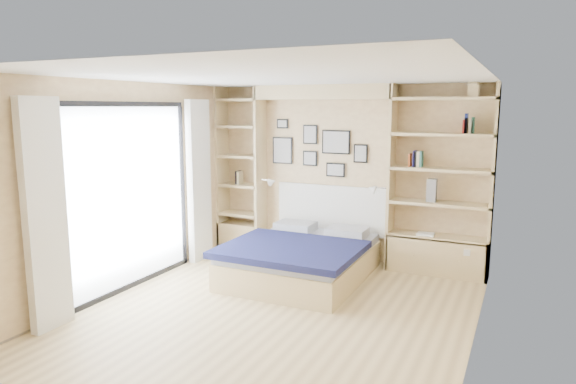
% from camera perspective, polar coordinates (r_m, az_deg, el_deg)
% --- Properties ---
extents(ground, '(4.50, 4.50, 0.00)m').
position_cam_1_polar(ground, '(5.72, -1.23, -13.17)').
color(ground, '#D1B67E').
rests_on(ground, ground).
extents(room_shell, '(4.50, 4.50, 4.50)m').
position_cam_1_polar(room_shell, '(6.91, 1.46, 0.10)').
color(room_shell, '#D9BA85').
rests_on(room_shell, ground).
extents(bed, '(1.66, 2.09, 1.07)m').
position_cam_1_polar(bed, '(6.72, 1.56, -7.24)').
color(bed, beige).
rests_on(bed, ground).
extents(photo_gallery, '(1.48, 0.02, 0.82)m').
position_cam_1_polar(photo_gallery, '(7.51, 3.17, 4.90)').
color(photo_gallery, black).
rests_on(photo_gallery, ground).
extents(reading_lamps, '(1.92, 0.12, 0.15)m').
position_cam_1_polar(reading_lamps, '(7.31, 3.58, 0.79)').
color(reading_lamps, silver).
rests_on(reading_lamps, ground).
extents(shelf_decor, '(3.49, 0.23, 2.03)m').
position_cam_1_polar(shelf_decor, '(6.94, 14.33, 4.84)').
color(shelf_decor, '#984219').
rests_on(shelf_decor, ground).
extents(deck, '(3.20, 4.00, 0.05)m').
position_cam_1_polar(deck, '(7.91, -25.56, -7.65)').
color(deck, '#726454').
rests_on(deck, ground).
extents(deck_chair, '(0.80, 0.97, 0.85)m').
position_cam_1_polar(deck_chair, '(7.66, -23.41, -4.88)').
color(deck_chair, tan).
rests_on(deck_chair, ground).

